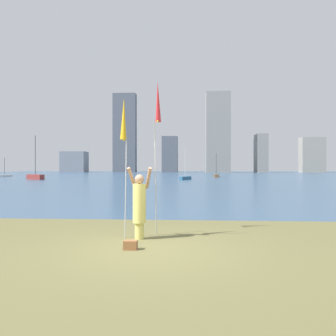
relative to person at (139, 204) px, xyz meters
name	(u,v)px	position (x,y,z in m)	size (l,w,h in m)	color
ground	(185,177)	(0.41, 49.79, -0.96)	(120.00, 138.00, 0.12)	brown
person	(139,204)	(0.00, 0.00, 0.00)	(0.67, 0.50, 1.84)	#D8CC66
kite_flag_left	(124,122)	(-0.39, -0.05, 2.08)	(0.16, 0.51, 3.62)	#B2B2B7
kite_flag_right	(158,106)	(0.39, 0.84, 2.63)	(0.16, 1.16, 4.20)	#B2B2B7
bag	(130,245)	(-0.04, -1.12, -0.80)	(0.30, 0.21, 0.20)	brown
sailboat_0	(35,176)	(-20.41, 38.27, -0.47)	(3.04, 2.22, 6.19)	maroon
sailboat_2	(185,178)	(0.63, 38.51, -0.61)	(1.70, 2.14, 4.61)	#2D6084
sailboat_4	(5,175)	(-31.41, 50.02, -0.69)	(1.96, 2.56, 3.38)	silver
sailboat_5	(216,175)	(5.68, 49.55, -0.60)	(0.79, 3.14, 4.08)	brown
skyline_tower_0	(74,162)	(-35.21, 97.81, 2.32)	(7.66, 5.45, 6.45)	gray
skyline_tower_1	(125,133)	(-18.70, 95.75, 11.11)	(6.93, 3.23, 24.03)	#565B66
skyline_tower_2	(170,154)	(-4.93, 97.67, 4.59)	(4.73, 5.50, 10.99)	#565B66
skyline_tower_3	(218,133)	(9.48, 93.64, 10.87)	(7.06, 5.08, 23.55)	gray
skyline_tower_4	(261,153)	(22.78, 97.48, 4.87)	(3.14, 6.79, 11.54)	gray
skyline_tower_5	(312,155)	(37.35, 95.71, 4.26)	(6.75, 4.14, 10.32)	gray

